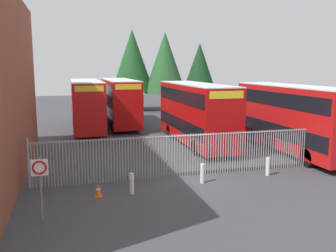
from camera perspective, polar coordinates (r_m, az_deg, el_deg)
The scene contains 14 objects.
ground_plane at distance 26.78m, azimuth -2.23°, elevation -2.92°, with size 100.00×100.00×0.00m, color #3D3D42.
palisade_fence at distance 19.03m, azimuth 3.50°, elevation -4.27°, with size 15.88×0.14×2.35m.
double_decker_bus_near_gate at distance 25.25m, azimuth 18.69°, elevation 1.45°, with size 2.54×10.81×4.42m.
double_decker_bus_behind_fence_left at distance 26.67m, azimuth 4.27°, elevation 2.30°, with size 2.54×10.81×4.42m.
double_decker_bus_behind_fence_right at distance 33.48m, azimuth -12.52°, elevation 3.49°, with size 2.54×10.81×4.42m.
double_decker_bus_far_back at distance 35.58m, azimuth -7.48°, elevation 3.95°, with size 2.54×10.81×4.42m.
bollard_near_left at distance 16.57m, azimuth -5.65°, elevation -8.87°, with size 0.20×0.20×0.95m, color silver.
bollard_center_front at distance 18.07m, azimuth 5.35°, elevation -7.33°, with size 0.20×0.20×0.95m, color silver.
bollard_near_right at distance 19.89m, azimuth 15.22°, elevation -6.09°, with size 0.20×0.20×0.95m, color silver.
traffic_cone_by_gate at distance 16.49m, azimuth -10.77°, elevation -9.77°, with size 0.34×0.34×0.59m.
speed_limit_sign_post at distance 14.01m, azimuth -19.24°, elevation -7.17°, with size 0.60×0.14×2.40m.
tree_tall_back at distance 48.59m, azimuth 4.91°, elevation 8.88°, with size 4.56×4.56×8.67m.
tree_short_side at distance 47.47m, azimuth -0.45°, elevation 9.76°, with size 5.41×5.41×9.98m.
tree_mid_row at distance 48.21m, azimuth -5.54°, elevation 10.06°, with size 5.49×5.49×10.33m.
Camera 1 is at (-5.81, -17.54, 5.58)m, focal length 39.33 mm.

